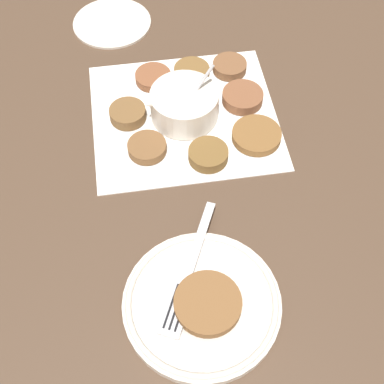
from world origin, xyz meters
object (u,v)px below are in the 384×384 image
at_px(sauce_bowl, 184,106).
at_px(fork, 186,280).
at_px(fritter_on_plate, 208,303).
at_px(extra_saucer, 112,22).
at_px(serving_plate, 202,303).

bearing_deg(sauce_bowl, fork, 75.50).
height_order(fritter_on_plate, fork, fritter_on_plate).
bearing_deg(extra_saucer, sauce_bowl, 104.74).
relative_size(sauce_bowl, serving_plate, 0.58).
bearing_deg(fork, fritter_on_plate, 113.59).
bearing_deg(sauce_bowl, fritter_on_plate, 80.09).
relative_size(sauce_bowl, fritter_on_plate, 1.38).
distance_m(sauce_bowl, serving_plate, 0.32).
xyz_separation_m(serving_plate, fritter_on_plate, (-0.00, 0.01, 0.02)).
height_order(sauce_bowl, serving_plate, sauce_bowl).
relative_size(serving_plate, fritter_on_plate, 2.38).
xyz_separation_m(serving_plate, fork, (0.01, -0.03, 0.01)).
height_order(serving_plate, fritter_on_plate, fritter_on_plate).
bearing_deg(fritter_on_plate, fork, -66.41).
xyz_separation_m(sauce_bowl, fork, (0.07, 0.29, -0.01)).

